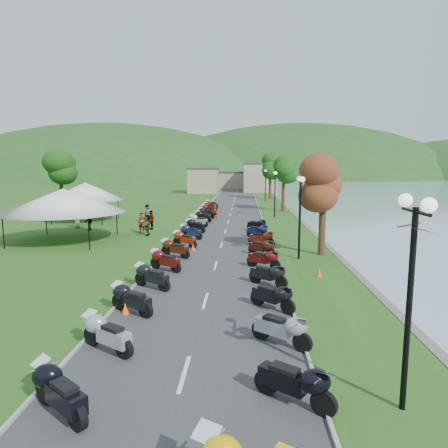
{
  "coord_description": "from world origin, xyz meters",
  "views": [
    {
      "loc": [
        1.62,
        -6.2,
        5.7
      ],
      "look_at": [
        0.1,
        23.75,
        1.3
      ],
      "focal_mm": 32.0,
      "sensor_mm": 36.0,
      "label": 1
    }
  ],
  "objects": [
    {
      "name": "hills_backdrop",
      "position": [
        0.0,
        200.0,
        0.0
      ],
      "size": [
        360.0,
        120.0,
        76.0
      ],
      "primitive_type": null,
      "color": "#285621",
      "rests_on": "ground"
    },
    {
      "name": "far_building",
      "position": [
        -2.0,
        85.0,
        2.5
      ],
      "size": [
        18.0,
        16.0,
        5.0
      ],
      "primitive_type": "cube",
      "color": "gray",
      "rests_on": "ground"
    },
    {
      "name": "traffic_cone_near",
      "position": [
        -2.93,
        8.33,
        0.24
      ],
      "size": [
        0.31,
        0.31,
        0.49
      ],
      "primitive_type": "cone",
      "color": "#F2590C",
      "rests_on": "ground"
    },
    {
      "name": "streetlamp_near",
      "position": [
        5.38,
        2.68,
        2.5
      ],
      "size": [
        1.4,
        1.4,
        5.0
      ],
      "primitive_type": null,
      "color": "black",
      "rests_on": "ground"
    },
    {
      "name": "tree_lakeside",
      "position": [
        6.6,
        19.21,
        3.53
      ],
      "size": [
        2.54,
        2.54,
        7.06
      ],
      "primitive_type": null,
      "color": "#1C5514",
      "rests_on": "ground"
    },
    {
      "name": "moto_row_left",
      "position": [
        -2.61,
        22.77,
        0.55
      ],
      "size": [
        2.6,
        50.29,
        1.1
      ],
      "primitive_type": null,
      "color": "#331411",
      "rests_on": "ground"
    },
    {
      "name": "pedestrian_c",
      "position": [
        -12.15,
        28.11,
        0.0
      ],
      "size": [
        1.2,
        1.18,
        1.85
      ],
      "primitive_type": "imported",
      "rotation": [
        0.0,
        0.0,
        5.52
      ],
      "color": "slate",
      "rests_on": "ground"
    },
    {
      "name": "vendor_tent_main",
      "position": [
        -11.92,
        23.02,
        2.0
      ],
      "size": [
        6.0,
        6.0,
        4.0
      ],
      "primitive_type": null,
      "color": "white",
      "rests_on": "ground"
    },
    {
      "name": "pedestrian_a",
      "position": [
        -7.07,
        27.0,
        0.0
      ],
      "size": [
        0.76,
        0.66,
        1.76
      ],
      "primitive_type": "imported",
      "rotation": [
        0.0,
        0.0,
        0.35
      ],
      "color": "slate",
      "rests_on": "ground"
    },
    {
      "name": "vendor_tent_side",
      "position": [
        -14.64,
        33.91,
        2.0
      ],
      "size": [
        5.05,
        5.05,
        4.0
      ],
      "primitive_type": null,
      "color": "white",
      "rests_on": "ground"
    },
    {
      "name": "road",
      "position": [
        0.0,
        40.0,
        0.01
      ],
      "size": [
        7.0,
        120.0,
        0.02
      ],
      "primitive_type": "cube",
      "color": "#3B3B3E",
      "rests_on": "ground"
    },
    {
      "name": "moto_row_right",
      "position": [
        2.79,
        13.91,
        0.55
      ],
      "size": [
        2.6,
        31.11,
        1.1
      ],
      "primitive_type": null,
      "color": "#331411",
      "rests_on": "ground"
    },
    {
      "name": "pedestrian_b",
      "position": [
        -8.07,
        32.87,
        0.0
      ],
      "size": [
        1.0,
        0.68,
        1.89
      ],
      "primitive_type": "imported",
      "rotation": [
        0.0,
        0.0,
        2.94
      ],
      "color": "slate",
      "rests_on": "ground"
    }
  ]
}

